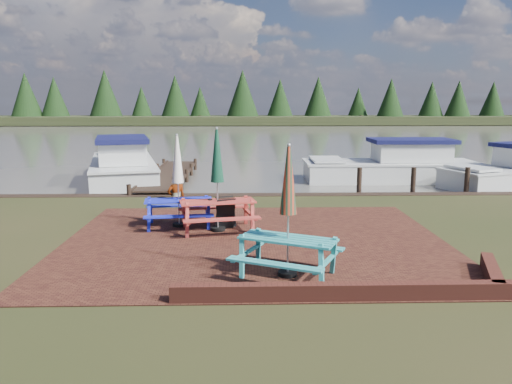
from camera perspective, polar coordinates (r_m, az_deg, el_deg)
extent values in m
plane|color=black|center=(10.95, 0.01, -7.13)|extent=(120.00, 120.00, 0.00)
cube|color=#381812|center=(11.90, -0.12, -5.64)|extent=(9.00, 7.50, 0.02)
cube|color=#4C1E16|center=(8.63, 10.72, -11.15)|extent=(6.00, 0.22, 0.30)
cube|color=#4C1E16|center=(10.28, 25.35, -8.46)|extent=(0.82, 1.77, 0.30)
cube|color=#4C4841|center=(47.56, -1.25, 6.35)|extent=(120.00, 60.00, 0.02)
cube|color=black|center=(76.49, -1.39, 8.22)|extent=(120.00, 10.00, 1.20)
cube|color=teal|center=(9.42, 3.66, -5.37)|extent=(1.92, 1.42, 0.04)
cube|color=teal|center=(8.90, 2.06, -8.25)|extent=(1.72, 1.01, 0.04)
cube|color=teal|center=(10.11, 5.02, -5.99)|extent=(1.72, 1.01, 0.04)
cube|color=teal|center=(9.81, -0.65, -6.95)|extent=(0.76, 1.44, 0.74)
cube|color=teal|center=(9.29, 8.17, -8.06)|extent=(0.76, 1.44, 0.74)
cylinder|color=black|center=(9.63, 3.61, -9.32)|extent=(0.36, 0.36, 0.10)
cylinder|color=#B2B2B7|center=(9.29, 3.69, -2.34)|extent=(0.04, 0.04, 2.50)
cone|color=red|center=(9.18, 3.74, 1.31)|extent=(0.32, 0.32, 1.25)
cube|color=#B3372E|center=(12.71, -4.41, -1.09)|extent=(2.00, 1.10, 0.04)
cube|color=#B3372E|center=(12.09, -3.88, -3.15)|extent=(1.90, 0.62, 0.04)
cube|color=#B3372E|center=(13.46, -4.86, -1.77)|extent=(1.90, 0.62, 0.04)
cube|color=#B3372E|center=(12.70, -8.04, -2.96)|extent=(0.41, 1.62, 0.78)
cube|color=#B3372E|center=(12.94, -0.80, -2.61)|extent=(0.41, 1.62, 0.78)
cylinder|color=black|center=(12.87, -4.37, -4.25)|extent=(0.38, 0.38, 0.10)
cylinder|color=#B2B2B7|center=(12.62, -4.45, 1.29)|extent=(0.04, 0.04, 2.62)
cone|color=#103D29|center=(12.53, -4.49, 4.14)|extent=(0.34, 0.34, 1.31)
cube|color=#1A24C8|center=(13.28, -8.84, -0.94)|extent=(1.82, 0.89, 0.04)
cube|color=#1A24C8|center=(12.69, -8.80, -2.76)|extent=(1.77, 0.45, 0.04)
cube|color=#1A24C8|center=(13.98, -8.81, -1.55)|extent=(1.77, 0.45, 0.04)
cube|color=#1A24C8|center=(13.38, -12.05, -2.53)|extent=(0.27, 1.51, 0.72)
cube|color=#1A24C8|center=(13.37, -5.54, -2.36)|extent=(0.27, 1.51, 0.72)
cylinder|color=black|center=(13.43, -8.76, -3.75)|extent=(0.35, 0.35, 0.10)
cylinder|color=#B2B2B7|center=(13.19, -8.90, 1.18)|extent=(0.03, 0.03, 2.43)
cone|color=white|center=(13.12, -8.97, 3.69)|extent=(0.31, 0.31, 1.22)
cube|color=black|center=(12.85, -3.52, -2.58)|extent=(0.55, 0.41, 0.83)
cube|color=black|center=(13.12, -3.48, -2.31)|extent=(0.55, 0.41, 0.83)
cube|color=black|center=(12.90, -3.52, -0.70)|extent=(0.48, 0.26, 0.03)
cube|color=black|center=(22.40, -9.82, 2.04)|extent=(1.60, 9.00, 0.06)
cube|color=black|center=(22.51, -11.71, 2.15)|extent=(0.08, 9.00, 0.08)
cube|color=black|center=(22.30, -7.91, 2.19)|extent=(0.08, 9.00, 0.08)
cylinder|color=black|center=(18.21, -14.28, -0.71)|extent=(0.16, 0.16, 1.00)
cylinder|color=black|center=(17.93, -9.28, -0.70)|extent=(0.16, 0.16, 1.00)
cube|color=silver|center=(22.74, -14.94, 2.04)|extent=(4.30, 7.86, 1.07)
cube|color=silver|center=(22.68, -15.00, 3.43)|extent=(4.39, 8.01, 0.09)
cube|color=silver|center=(21.73, -15.02, 4.50)|extent=(2.55, 3.49, 0.91)
cube|color=#0F113A|center=(21.69, -15.08, 5.84)|extent=(2.86, 3.97, 0.19)
cube|color=silver|center=(25.48, -15.13, 4.46)|extent=(2.44, 1.83, 0.11)
cube|color=silver|center=(22.89, 15.04, 2.03)|extent=(7.45, 2.69, 0.99)
cube|color=silver|center=(22.83, 15.10, 3.31)|extent=(7.60, 2.75, 0.08)
cube|color=silver|center=(23.03, 17.29, 4.44)|extent=(3.14, 1.90, 0.84)
cube|color=#0F113A|center=(22.99, 17.36, 5.62)|extent=(3.59, 2.11, 0.18)
cube|color=silver|center=(22.22, 8.10, 3.71)|extent=(1.37, 2.20, 0.10)
cube|color=silver|center=(21.12, 23.46, 2.56)|extent=(1.69, 2.15, 0.10)
imported|color=gray|center=(17.01, -9.16, 1.98)|extent=(0.74, 0.63, 1.71)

